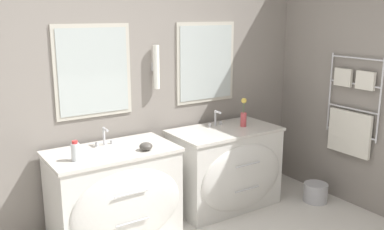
{
  "coord_description": "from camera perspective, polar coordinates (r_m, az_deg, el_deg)",
  "views": [
    {
      "loc": [
        -1.56,
        -1.91,
        1.98
      ],
      "look_at": [
        0.5,
        1.23,
        1.07
      ],
      "focal_mm": 40.0,
      "sensor_mm": 36.0,
      "label": 1
    }
  ],
  "objects": [
    {
      "name": "waste_bin",
      "position": [
        4.84,
        16.15,
        -9.83
      ],
      "size": [
        0.26,
        0.26,
        0.2
      ],
      "color": "#B7B7BC",
      "rests_on": "ground_plane"
    },
    {
      "name": "wall_back",
      "position": [
        4.07,
        -10.12,
        3.79
      ],
      "size": [
        5.93,
        0.14,
        2.6
      ],
      "color": "gray",
      "rests_on": "ground_plane"
    },
    {
      "name": "faucet_right",
      "position": [
        4.45,
        3.21,
        -0.5
      ],
      "size": [
        0.17,
        0.11,
        0.16
      ],
      "color": "silver",
      "rests_on": "vanity_right"
    },
    {
      "name": "vanity_right",
      "position": [
        4.45,
        4.63,
        -7.09
      ],
      "size": [
        1.11,
        0.69,
        0.82
      ],
      "color": "silver",
      "rests_on": "ground_plane"
    },
    {
      "name": "faucet_left",
      "position": [
        3.87,
        -11.6,
        -2.9
      ],
      "size": [
        0.17,
        0.11,
        0.16
      ],
      "color": "silver",
      "rests_on": "vanity_left"
    },
    {
      "name": "wall_right",
      "position": [
        4.68,
        20.8,
        4.2
      ],
      "size": [
        0.13,
        3.63,
        2.6
      ],
      "color": "gray",
      "rests_on": "ground_plane"
    },
    {
      "name": "amenity_bowl",
      "position": [
        3.7,
        -6.16,
        -4.18
      ],
      "size": [
        0.11,
        0.11,
        0.07
      ],
      "color": "#4C4742",
      "rests_on": "vanity_left"
    },
    {
      "name": "toiletry_bottle",
      "position": [
        3.53,
        -15.29,
        -4.72
      ],
      "size": [
        0.07,
        0.07,
        0.17
      ],
      "color": "silver",
      "rests_on": "vanity_left"
    },
    {
      "name": "vanity_left",
      "position": [
        3.87,
        -10.16,
        -10.52
      ],
      "size": [
        1.11,
        0.69,
        0.82
      ],
      "color": "silver",
      "rests_on": "ground_plane"
    },
    {
      "name": "flower_vase",
      "position": [
        4.45,
        6.89,
        -0.01
      ],
      "size": [
        0.06,
        0.06,
        0.3
      ],
      "color": "#CC4C51",
      "rests_on": "vanity_right"
    }
  ]
}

